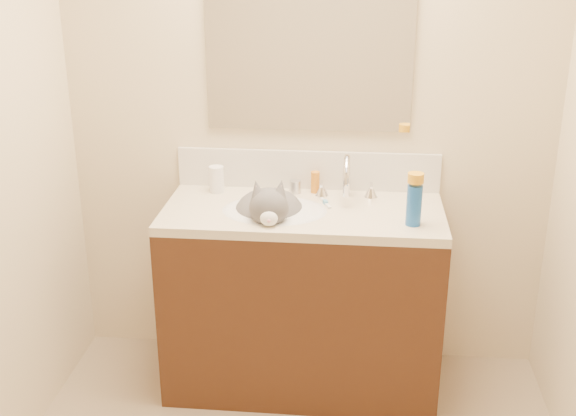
% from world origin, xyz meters
% --- Properties ---
extents(room_shell, '(2.24, 2.54, 2.52)m').
position_xyz_m(room_shell, '(0.00, 0.00, 1.49)').
color(room_shell, beige).
rests_on(room_shell, ground).
extents(vanity_cabinet, '(1.20, 0.55, 0.82)m').
position_xyz_m(vanity_cabinet, '(0.00, 0.97, 0.41)').
color(vanity_cabinet, '#3C1F10').
rests_on(vanity_cabinet, ground).
extents(counter_slab, '(1.20, 0.55, 0.04)m').
position_xyz_m(counter_slab, '(0.00, 0.97, 0.84)').
color(counter_slab, beige).
rests_on(counter_slab, vanity_cabinet).
extents(basin, '(0.45, 0.36, 0.14)m').
position_xyz_m(basin, '(-0.12, 0.94, 0.79)').
color(basin, white).
rests_on(basin, vanity_cabinet).
extents(faucet, '(0.28, 0.20, 0.21)m').
position_xyz_m(faucet, '(0.18, 1.11, 0.95)').
color(faucet, silver).
rests_on(faucet, counter_slab).
extents(cat, '(0.38, 0.45, 0.33)m').
position_xyz_m(cat, '(-0.14, 0.96, 0.84)').
color(cat, '#4E4C4E').
rests_on(cat, basin).
extents(backsplash, '(1.20, 0.02, 0.18)m').
position_xyz_m(backsplash, '(0.00, 1.24, 0.95)').
color(backsplash, silver).
rests_on(backsplash, counter_slab).
extents(mirror, '(0.90, 0.02, 0.80)m').
position_xyz_m(mirror, '(0.00, 1.24, 1.54)').
color(mirror, white).
rests_on(mirror, room_shell).
extents(pill_bottle, '(0.08, 0.08, 0.12)m').
position_xyz_m(pill_bottle, '(-0.41, 1.15, 0.92)').
color(pill_bottle, white).
rests_on(pill_bottle, counter_slab).
extents(pill_label, '(0.07, 0.07, 0.04)m').
position_xyz_m(pill_label, '(-0.41, 1.15, 0.90)').
color(pill_label, '#DB5524').
rests_on(pill_label, pill_bottle).
extents(silver_jar, '(0.07, 0.07, 0.06)m').
position_xyz_m(silver_jar, '(-0.05, 1.17, 0.89)').
color(silver_jar, '#B7B7BC').
rests_on(silver_jar, counter_slab).
extents(amber_bottle, '(0.05, 0.05, 0.10)m').
position_xyz_m(amber_bottle, '(0.04, 1.19, 0.91)').
color(amber_bottle, orange).
rests_on(amber_bottle, counter_slab).
extents(toothbrush, '(0.06, 0.12, 0.01)m').
position_xyz_m(toothbrush, '(0.09, 1.04, 0.86)').
color(toothbrush, white).
rests_on(toothbrush, counter_slab).
extents(toothbrush_head, '(0.03, 0.04, 0.02)m').
position_xyz_m(toothbrush_head, '(0.09, 1.04, 0.87)').
color(toothbrush_head, '#5C9EC3').
rests_on(toothbrush_head, counter_slab).
extents(spray_can, '(0.07, 0.07, 0.17)m').
position_xyz_m(spray_can, '(0.46, 0.84, 0.94)').
color(spray_can, '#1851A9').
rests_on(spray_can, counter_slab).
extents(spray_cap, '(0.07, 0.07, 0.04)m').
position_xyz_m(spray_cap, '(0.46, 0.84, 1.06)').
color(spray_cap, orange).
rests_on(spray_cap, spray_can).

